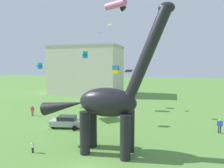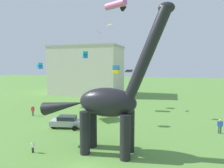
{
  "view_description": "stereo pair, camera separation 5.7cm",
  "coord_description": "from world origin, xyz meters",
  "px_view_note": "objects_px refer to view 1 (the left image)",
  "views": [
    {
      "loc": [
        6.15,
        -13.35,
        8.24
      ],
      "look_at": [
        0.7,
        4.14,
        6.45
      ],
      "focal_mm": 32.04,
      "sensor_mm": 36.0,
      "label": 1
    },
    {
      "loc": [
        6.21,
        -13.33,
        8.24
      ],
      "look_at": [
        0.7,
        4.14,
        6.45
      ],
      "focal_mm": 32.04,
      "sensor_mm": 36.0,
      "label": 2
    }
  ],
  "objects_px": {
    "parked_sedan_left": "(67,122)",
    "kite_far_left": "(129,71)",
    "kite_mid_center": "(39,66)",
    "person_photographer": "(220,125)",
    "kite_high_left": "(121,3)",
    "dinosaur_sculpture": "(107,102)",
    "kite_near_high": "(117,5)",
    "kite_mid_right": "(85,55)",
    "kite_trailing": "(99,32)",
    "person_near_flyer": "(33,146)",
    "kite_drifting": "(109,25)",
    "festival_canopy_tent": "(96,103)",
    "person_vendor_side": "(32,110)",
    "kite_apex": "(116,69)"
  },
  "relations": [
    {
      "from": "person_vendor_side",
      "to": "kite_mid_right",
      "type": "distance_m",
      "value": 13.15
    },
    {
      "from": "parked_sedan_left",
      "to": "kite_mid_center",
      "type": "xyz_separation_m",
      "value": [
        -11.74,
        10.22,
        7.2
      ]
    },
    {
      "from": "kite_mid_center",
      "to": "festival_canopy_tent",
      "type": "bearing_deg",
      "value": -21.09
    },
    {
      "from": "person_photographer",
      "to": "kite_drifting",
      "type": "relative_size",
      "value": 1.62
    },
    {
      "from": "kite_mid_right",
      "to": "kite_drifting",
      "type": "distance_m",
      "value": 7.15
    },
    {
      "from": "person_vendor_side",
      "to": "kite_near_high",
      "type": "distance_m",
      "value": 21.16
    },
    {
      "from": "kite_near_high",
      "to": "kite_far_left",
      "type": "relative_size",
      "value": 1.47
    },
    {
      "from": "person_vendor_side",
      "to": "kite_drifting",
      "type": "distance_m",
      "value": 18.19
    },
    {
      "from": "parked_sedan_left",
      "to": "kite_mid_right",
      "type": "relative_size",
      "value": 4.98
    },
    {
      "from": "kite_drifting",
      "to": "person_photographer",
      "type": "bearing_deg",
      "value": -14.18
    },
    {
      "from": "dinosaur_sculpture",
      "to": "parked_sedan_left",
      "type": "xyz_separation_m",
      "value": [
        -7.4,
        5.48,
        -3.99
      ]
    },
    {
      "from": "kite_apex",
      "to": "kite_drifting",
      "type": "height_order",
      "value": "kite_drifting"
    },
    {
      "from": "parked_sedan_left",
      "to": "kite_mid_right",
      "type": "xyz_separation_m",
      "value": [
        1.56,
        2.4,
        8.76
      ]
    },
    {
      "from": "kite_apex",
      "to": "kite_trailing",
      "type": "bearing_deg",
      "value": 177.9
    },
    {
      "from": "dinosaur_sculpture",
      "to": "kite_mid_center",
      "type": "distance_m",
      "value": 24.97
    },
    {
      "from": "kite_mid_right",
      "to": "kite_drifting",
      "type": "xyz_separation_m",
      "value": [
        1.87,
        4.98,
        4.79
      ]
    },
    {
      "from": "dinosaur_sculpture",
      "to": "parked_sedan_left",
      "type": "distance_m",
      "value": 10.04
    },
    {
      "from": "person_photographer",
      "to": "kite_trailing",
      "type": "height_order",
      "value": "kite_trailing"
    },
    {
      "from": "kite_apex",
      "to": "kite_mid_center",
      "type": "relative_size",
      "value": 1.22
    },
    {
      "from": "person_photographer",
      "to": "kite_trailing",
      "type": "bearing_deg",
      "value": 153.27
    },
    {
      "from": "kite_far_left",
      "to": "kite_mid_right",
      "type": "bearing_deg",
      "value": -105.09
    },
    {
      "from": "person_vendor_side",
      "to": "kite_drifting",
      "type": "height_order",
      "value": "kite_drifting"
    },
    {
      "from": "kite_drifting",
      "to": "person_vendor_side",
      "type": "bearing_deg",
      "value": -162.43
    },
    {
      "from": "parked_sedan_left",
      "to": "kite_mid_center",
      "type": "distance_m",
      "value": 17.15
    },
    {
      "from": "dinosaur_sculpture",
      "to": "kite_high_left",
      "type": "height_order",
      "value": "kite_high_left"
    },
    {
      "from": "person_photographer",
      "to": "parked_sedan_left",
      "type": "bearing_deg",
      "value": -171.97
    },
    {
      "from": "dinosaur_sculpture",
      "to": "kite_far_left",
      "type": "xyz_separation_m",
      "value": [
        -2.49,
        20.3,
        2.23
      ]
    },
    {
      "from": "festival_canopy_tent",
      "to": "kite_drifting",
      "type": "relative_size",
      "value": 2.93
    },
    {
      "from": "person_photographer",
      "to": "kite_near_high",
      "type": "height_order",
      "value": "kite_near_high"
    },
    {
      "from": "person_photographer",
      "to": "kite_mid_center",
      "type": "bearing_deg",
      "value": 164.9
    },
    {
      "from": "kite_mid_center",
      "to": "person_photographer",
      "type": "bearing_deg",
      "value": -12.42
    },
    {
      "from": "kite_drifting",
      "to": "kite_trailing",
      "type": "distance_m",
      "value": 5.62
    },
    {
      "from": "kite_mid_right",
      "to": "kite_trailing",
      "type": "relative_size",
      "value": 0.62
    },
    {
      "from": "person_vendor_side",
      "to": "kite_mid_center",
      "type": "bearing_deg",
      "value": -99.62
    },
    {
      "from": "kite_apex",
      "to": "kite_trailing",
      "type": "distance_m",
      "value": 7.43
    },
    {
      "from": "parked_sedan_left",
      "to": "kite_apex",
      "type": "bearing_deg",
      "value": 61.29
    },
    {
      "from": "kite_trailing",
      "to": "kite_mid_center",
      "type": "xyz_separation_m",
      "value": [
        -11.77,
        -1.61,
        -6.08
      ]
    },
    {
      "from": "kite_drifting",
      "to": "kite_mid_center",
      "type": "relative_size",
      "value": 0.91
    },
    {
      "from": "kite_trailing",
      "to": "kite_far_left",
      "type": "xyz_separation_m",
      "value": [
        4.88,
        2.98,
        -7.05
      ]
    },
    {
      "from": "person_vendor_side",
      "to": "kite_apex",
      "type": "distance_m",
      "value": 15.5
    },
    {
      "from": "person_near_flyer",
      "to": "kite_mid_center",
      "type": "distance_m",
      "value": 23.04
    },
    {
      "from": "dinosaur_sculpture",
      "to": "person_near_flyer",
      "type": "bearing_deg",
      "value": 170.3
    },
    {
      "from": "kite_high_left",
      "to": "kite_mid_center",
      "type": "xyz_separation_m",
      "value": [
        -17.89,
        5.93,
        -8.5
      ]
    },
    {
      "from": "person_near_flyer",
      "to": "dinosaur_sculpture",
      "type": "bearing_deg",
      "value": -83.65
    },
    {
      "from": "person_near_flyer",
      "to": "festival_canopy_tent",
      "type": "distance_m",
      "value": 12.71
    },
    {
      "from": "dinosaur_sculpture",
      "to": "kite_trailing",
      "type": "xyz_separation_m",
      "value": [
        -7.37,
        17.32,
        9.28
      ]
    },
    {
      "from": "kite_apex",
      "to": "festival_canopy_tent",
      "type": "bearing_deg",
      "value": -98.38
    },
    {
      "from": "kite_high_left",
      "to": "kite_trailing",
      "type": "height_order",
      "value": "kite_high_left"
    },
    {
      "from": "person_vendor_side",
      "to": "kite_far_left",
      "type": "relative_size",
      "value": 0.89
    },
    {
      "from": "parked_sedan_left",
      "to": "kite_far_left",
      "type": "xyz_separation_m",
      "value": [
        4.91,
        14.81,
        6.22
      ]
    }
  ]
}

